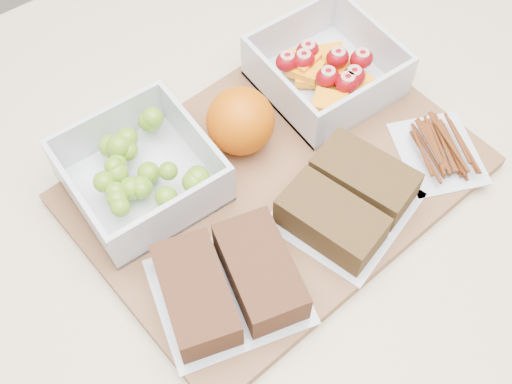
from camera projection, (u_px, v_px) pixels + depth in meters
counter at (262, 343)px, 1.08m from camera, size 1.20×0.90×0.90m
cutting_board at (277, 180)px, 0.71m from camera, size 0.45×0.34×0.02m
grape_container at (141, 172)px, 0.67m from camera, size 0.14×0.14×0.06m
fruit_container at (326, 71)px, 0.75m from camera, size 0.14×0.14×0.06m
orange at (240, 121)px, 0.69m from camera, size 0.08×0.08×0.08m
sandwich_bag_left at (228, 283)px, 0.61m from camera, size 0.17×0.16×0.04m
sandwich_bag_center at (348, 200)px, 0.66m from camera, size 0.17×0.16×0.04m
pretzel_bag at (440, 148)px, 0.71m from camera, size 0.12×0.13×0.02m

